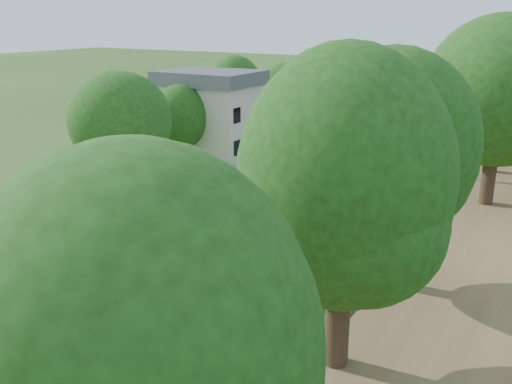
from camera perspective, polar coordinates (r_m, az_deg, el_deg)
The scene contains 11 objects.
ground at distance 23.72m, azimuth -18.54°, elevation -16.29°, with size 320.00×320.00×0.00m, color #2D4C19.
trackbed at distance 74.78m, azimuth 19.50°, elevation 6.56°, with size 9.50×170.00×0.28m.
platform at distance 37.43m, azimuth -5.59°, elevation -2.41°, with size 6.40×68.00×0.38m, color #A69E86.
yellow_stripe at distance 35.85m, azimuth -1.90°, elevation -2.90°, with size 0.55×68.00×0.01m, color gold.
station_building at distance 52.48m, azimuth -4.59°, elevation 7.75°, with size 8.60×6.60×8.00m.
signal_gantry at distance 69.14m, azimuth 19.43°, elevation 9.76°, with size 8.40×0.38×6.20m.
trees_behind_platform at distance 43.38m, azimuth -8.58°, elevation 6.18°, with size 7.82×53.32×7.21m.
train at distance 84.48m, azimuth 19.68°, elevation 9.15°, with size 2.89×115.93×4.25m.
lamppost_far at distance 29.59m, azimuth -13.32°, elevation -4.08°, with size 0.41×0.41×4.11m.
signal_platform at distance 29.27m, azimuth -10.78°, elevation -0.42°, with size 0.35×0.28×5.91m.
signal_farside at distance 37.94m, azimuth 15.14°, elevation 3.68°, with size 0.37×0.29×6.70m.
Camera 1 is at (15.65, -12.41, 12.79)m, focal length 40.00 mm.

